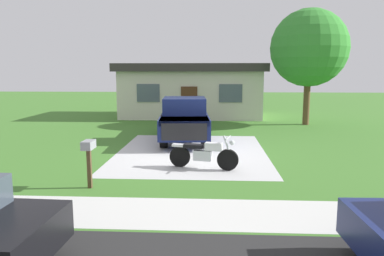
{
  "coord_description": "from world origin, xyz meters",
  "views": [
    {
      "loc": [
        0.75,
        -13.52,
        3.03
      ],
      "look_at": [
        0.01,
        0.17,
        0.9
      ],
      "focal_mm": 34.35,
      "sensor_mm": 36.0,
      "label": 1
    }
  ],
  "objects_px": {
    "motorcycle": "(204,154)",
    "pickup_truck": "(185,118)",
    "neighbor_house": "(191,90)",
    "shade_tree": "(309,48)",
    "mailbox": "(89,151)"
  },
  "relations": [
    {
      "from": "motorcycle",
      "to": "pickup_truck",
      "type": "distance_m",
      "value": 5.13
    },
    {
      "from": "pickup_truck",
      "to": "neighbor_house",
      "type": "bearing_deg",
      "value": 91.12
    },
    {
      "from": "shade_tree",
      "to": "neighbor_house",
      "type": "xyz_separation_m",
      "value": [
        -6.76,
        3.78,
        -2.5
      ]
    },
    {
      "from": "motorcycle",
      "to": "pickup_truck",
      "type": "xyz_separation_m",
      "value": [
        -0.98,
        5.01,
        0.48
      ]
    },
    {
      "from": "motorcycle",
      "to": "shade_tree",
      "type": "distance_m",
      "value": 12.02
    },
    {
      "from": "neighbor_house",
      "to": "motorcycle",
      "type": "bearing_deg",
      "value": -85.22
    },
    {
      "from": "motorcycle",
      "to": "pickup_truck",
      "type": "height_order",
      "value": "pickup_truck"
    },
    {
      "from": "mailbox",
      "to": "shade_tree",
      "type": "relative_size",
      "value": 0.2
    },
    {
      "from": "mailbox",
      "to": "neighbor_house",
      "type": "height_order",
      "value": "neighbor_house"
    },
    {
      "from": "motorcycle",
      "to": "neighbor_house",
      "type": "distance_m",
      "value": 13.81
    },
    {
      "from": "pickup_truck",
      "to": "neighbor_house",
      "type": "xyz_separation_m",
      "value": [
        -0.17,
        8.69,
        0.84
      ]
    },
    {
      "from": "motorcycle",
      "to": "neighbor_house",
      "type": "height_order",
      "value": "neighbor_house"
    },
    {
      "from": "pickup_truck",
      "to": "neighbor_house",
      "type": "relative_size",
      "value": 0.6
    },
    {
      "from": "mailbox",
      "to": "neighbor_house",
      "type": "xyz_separation_m",
      "value": [
        1.79,
        15.79,
        0.81
      ]
    },
    {
      "from": "motorcycle",
      "to": "shade_tree",
      "type": "height_order",
      "value": "shade_tree"
    }
  ]
}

